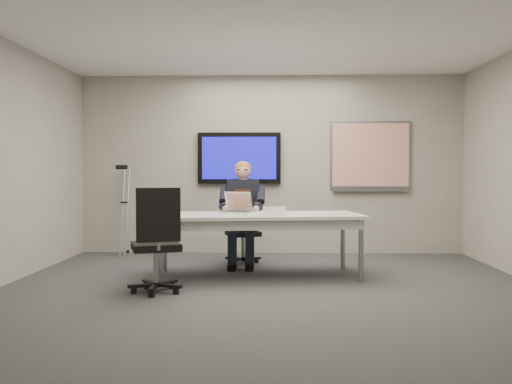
{
  "coord_description": "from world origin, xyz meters",
  "views": [
    {
      "loc": [
        0.05,
        -5.99,
        1.28
      ],
      "look_at": [
        -0.17,
        0.97,
        1.04
      ],
      "focal_mm": 40.0,
      "sensor_mm": 36.0,
      "label": 1
    }
  ],
  "objects_px": {
    "seated_person": "(242,224)",
    "office_chair_near": "(157,260)",
    "office_chair_far": "(242,242)",
    "laptop": "(238,207)",
    "conference_table": "(258,221)"
  },
  "relations": [
    {
      "from": "office_chair_far",
      "to": "seated_person",
      "type": "height_order",
      "value": "seated_person"
    },
    {
      "from": "office_chair_near",
      "to": "laptop",
      "type": "relative_size",
      "value": 2.44
    },
    {
      "from": "seated_person",
      "to": "laptop",
      "type": "distance_m",
      "value": 0.58
    },
    {
      "from": "office_chair_far",
      "to": "laptop",
      "type": "relative_size",
      "value": 2.11
    },
    {
      "from": "office_chair_far",
      "to": "office_chair_near",
      "type": "bearing_deg",
      "value": -130.2
    },
    {
      "from": "conference_table",
      "to": "office_chair_far",
      "type": "distance_m",
      "value": 1.12
    },
    {
      "from": "conference_table",
      "to": "seated_person",
      "type": "bearing_deg",
      "value": 100.12
    },
    {
      "from": "office_chair_far",
      "to": "laptop",
      "type": "xyz_separation_m",
      "value": [
        -0.01,
        -0.77,
        0.53
      ]
    },
    {
      "from": "laptop",
      "to": "seated_person",
      "type": "bearing_deg",
      "value": 109.11
    },
    {
      "from": "office_chair_far",
      "to": "seated_person",
      "type": "bearing_deg",
      "value": -105.75
    },
    {
      "from": "office_chair_far",
      "to": "seated_person",
      "type": "relative_size",
      "value": 0.68
    },
    {
      "from": "conference_table",
      "to": "laptop",
      "type": "bearing_deg",
      "value": 127.84
    },
    {
      "from": "conference_table",
      "to": "office_chair_near",
      "type": "xyz_separation_m",
      "value": [
        -1.04,
        -1.0,
        -0.33
      ]
    },
    {
      "from": "seated_person",
      "to": "office_chair_near",
      "type": "bearing_deg",
      "value": -120.05
    },
    {
      "from": "office_chair_far",
      "to": "conference_table",
      "type": "bearing_deg",
      "value": -95.03
    }
  ]
}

